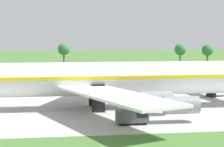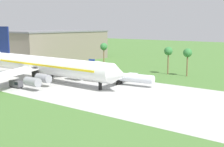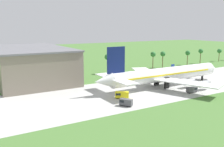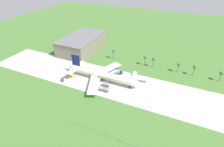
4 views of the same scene
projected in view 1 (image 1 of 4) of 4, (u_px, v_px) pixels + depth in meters
The scene contains 3 objects.
jet_airliner at pixel (105, 79), 79.24m from camera, with size 74.84×58.01×20.30m.
regional_aircraft at pixel (211, 85), 94.36m from camera, with size 26.17×23.68×8.43m.
baggage_tug at pixel (133, 117), 65.35m from camera, with size 5.23×2.15×2.40m.
Camera 1 is at (-51.44, -78.80, 14.42)m, focal length 65.00 mm.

